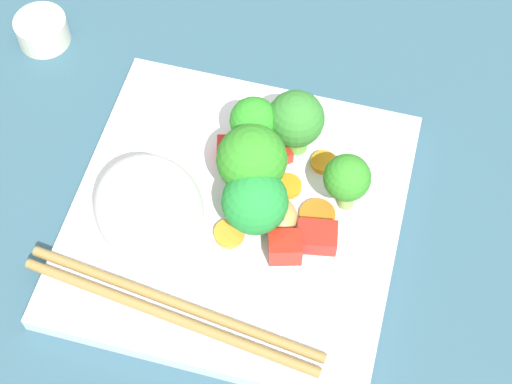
{
  "coord_description": "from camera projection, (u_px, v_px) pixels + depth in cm",
  "views": [
    {
      "loc": [
        8.63,
        -30.02,
        57.86
      ],
      "look_at": [
        1.4,
        1.02,
        3.61
      ],
      "focal_mm": 57.29,
      "sensor_mm": 36.0,
      "label": 1
    }
  ],
  "objects": [
    {
      "name": "square_plate",
      "position": [
        236.0,
        217.0,
        0.65
      ],
      "size": [
        26.31,
        26.31,
        1.61
      ],
      "primitive_type": "cube",
      "rotation": [
        0.0,
        0.0,
        -0.03
      ],
      "color": "white",
      "rests_on": "ground_plane"
    },
    {
      "name": "chicken_piece_0",
      "position": [
        281.0,
        216.0,
        0.63
      ],
      "size": [
        3.61,
        3.97,
        1.92
      ],
      "primitive_type": "ellipsoid",
      "rotation": [
        0.0,
        0.0,
        5.17
      ],
      "color": "tan",
      "rests_on": "square_plate"
    },
    {
      "name": "pepper_chunk_2",
      "position": [
        231.0,
        150.0,
        0.66
      ],
      "size": [
        2.59,
        2.4,
        1.61
      ],
      "primitive_type": "cube",
      "rotation": [
        0.0,
        0.0,
        0.23
      ],
      "color": "red",
      "rests_on": "square_plate"
    },
    {
      "name": "broccoli_floret_2",
      "position": [
        256.0,
        122.0,
        0.64
      ],
      "size": [
        3.8,
        3.8,
        5.96
      ],
      "color": "#6AA655",
      "rests_on": "square_plate"
    },
    {
      "name": "rice_mound",
      "position": [
        149.0,
        209.0,
        0.6
      ],
      "size": [
        11.42,
        11.25,
        7.96
      ],
      "primitive_type": "ellipsoid",
      "rotation": [
        0.0,
        0.0,
        2.55
      ],
      "color": "white",
      "rests_on": "square_plate"
    },
    {
      "name": "broccoli_floret_0",
      "position": [
        296.0,
        120.0,
        0.64
      ],
      "size": [
        4.59,
        4.59,
        6.37
      ],
      "color": "#64B144",
      "rests_on": "square_plate"
    },
    {
      "name": "pepper_chunk_0",
      "position": [
        285.0,
        247.0,
        0.61
      ],
      "size": [
        2.92,
        2.62,
        2.28
      ],
      "primitive_type": "cube",
      "rotation": [
        0.0,
        0.0,
        0.25
      ],
      "color": "red",
      "rests_on": "square_plate"
    },
    {
      "name": "carrot_slice_2",
      "position": [
        230.0,
        234.0,
        0.63
      ],
      "size": [
        3.18,
        3.18,
        0.6
      ],
      "primitive_type": "cylinder",
      "rotation": [
        0.0,
        0.0,
        2.02
      ],
      "color": "orange",
      "rests_on": "square_plate"
    },
    {
      "name": "broccoli_floret_4",
      "position": [
        255.0,
        202.0,
        0.61
      ],
      "size": [
        5.05,
        5.05,
        6.15
      ],
      "color": "#57944C",
      "rests_on": "square_plate"
    },
    {
      "name": "carrot_slice_1",
      "position": [
        317.0,
        215.0,
        0.64
      ],
      "size": [
        3.5,
        3.5,
        0.47
      ],
      "primitive_type": "cylinder",
      "rotation": [
        0.0,
        0.0,
        3.42
      ],
      "color": "orange",
      "rests_on": "square_plate"
    },
    {
      "name": "pepper_chunk_1",
      "position": [
        275.0,
        154.0,
        0.66
      ],
      "size": [
        3.11,
        3.06,
        1.25
      ],
      "primitive_type": "cube",
      "rotation": [
        0.0,
        0.0,
        0.69
      ],
      "color": "red",
      "rests_on": "square_plate"
    },
    {
      "name": "sauce_cup",
      "position": [
        42.0,
        30.0,
        0.74
      ],
      "size": [
        4.73,
        4.73,
        2.6
      ],
      "primitive_type": "cylinder",
      "color": "silver",
      "rests_on": "ground_plane"
    },
    {
      "name": "carrot_slice_0",
      "position": [
        288.0,
        186.0,
        0.65
      ],
      "size": [
        3.15,
        3.15,
        0.48
      ],
      "primitive_type": "cylinder",
      "rotation": [
        0.0,
        0.0,
        0.87
      ],
      "color": "orange",
      "rests_on": "square_plate"
    },
    {
      "name": "broccoli_floret_1",
      "position": [
        252.0,
        161.0,
        0.62
      ],
      "size": [
        5.4,
        5.4,
        7.4
      ],
      "color": "#84B34F",
      "rests_on": "square_plate"
    },
    {
      "name": "pepper_chunk_3",
      "position": [
        317.0,
        237.0,
        0.62
      ],
      "size": [
        3.33,
        2.7,
        1.65
      ],
      "primitive_type": "cube",
      "rotation": [
        0.0,
        0.0,
        3.28
      ],
      "color": "red",
      "rests_on": "square_plate"
    },
    {
      "name": "ground_plane",
      "position": [
        237.0,
        228.0,
        0.67
      ],
      "size": [
        110.0,
        110.0,
        2.0
      ],
      "primitive_type": "cube",
      "color": "#325668"
    },
    {
      "name": "chopstick_pair",
      "position": [
        172.0,
        310.0,
        0.6
      ],
      "size": [
        23.43,
        5.28,
        0.78
      ],
      "rotation": [
        0.0,
        0.0,
        6.14
      ],
      "color": "olive",
      "rests_on": "square_plate"
    },
    {
      "name": "carrot_slice_3",
      "position": [
        324.0,
        162.0,
        0.66
      ],
      "size": [
        2.85,
        2.85,
        0.58
      ],
      "primitive_type": "cylinder",
      "rotation": [
        0.0,
        0.0,
        5.41
      ],
      "color": "orange",
      "rests_on": "square_plate"
    },
    {
      "name": "broccoli_floret_3",
      "position": [
        347.0,
        179.0,
        0.62
      ],
      "size": [
        3.67,
        3.67,
        5.75
      ],
      "color": "#81AF56",
      "rests_on": "square_plate"
    }
  ]
}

